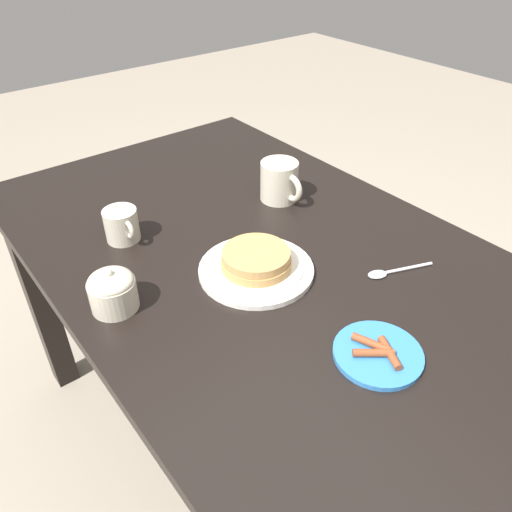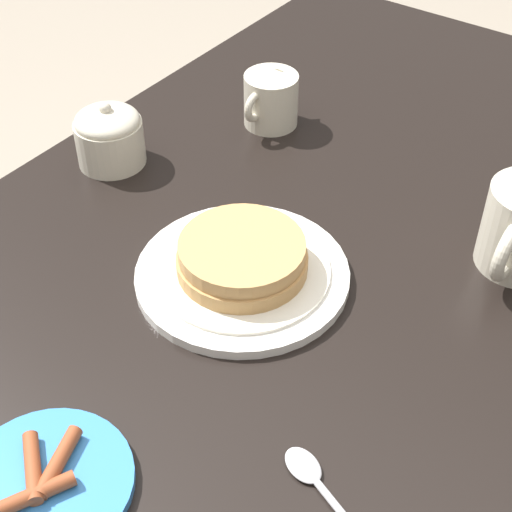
# 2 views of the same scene
# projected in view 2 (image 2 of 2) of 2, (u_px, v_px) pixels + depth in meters

# --- Properties ---
(dining_table) EXTENTS (1.50, 0.85, 0.74)m
(dining_table) POSITION_uv_depth(u_px,v_px,m) (282.00, 368.00, 0.93)
(dining_table) COLOR black
(dining_table) RESTS_ON ground_plane
(pancake_plate) EXTENTS (0.24, 0.24, 0.05)m
(pancake_plate) POSITION_uv_depth(u_px,v_px,m) (241.00, 266.00, 0.86)
(pancake_plate) COLOR white
(pancake_plate) RESTS_ON dining_table
(side_plate_bacon) EXTENTS (0.15, 0.15, 0.02)m
(side_plate_bacon) POSITION_uv_depth(u_px,v_px,m) (46.00, 482.00, 0.68)
(side_plate_bacon) COLOR #337AC6
(side_plate_bacon) RESTS_ON dining_table
(creamer_pitcher) EXTENTS (0.11, 0.08, 0.08)m
(creamer_pitcher) POSITION_uv_depth(u_px,v_px,m) (271.00, 98.00, 1.09)
(creamer_pitcher) COLOR beige
(creamer_pitcher) RESTS_ON dining_table
(sugar_bowl) EXTENTS (0.09, 0.09, 0.09)m
(sugar_bowl) POSITION_uv_depth(u_px,v_px,m) (109.00, 136.00, 1.02)
(sugar_bowl) COLOR beige
(sugar_bowl) RESTS_ON dining_table
(spoon) EXTENTS (0.07, 0.14, 0.01)m
(spoon) POSITION_uv_depth(u_px,v_px,m) (321.00, 487.00, 0.68)
(spoon) COLOR silver
(spoon) RESTS_ON dining_table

